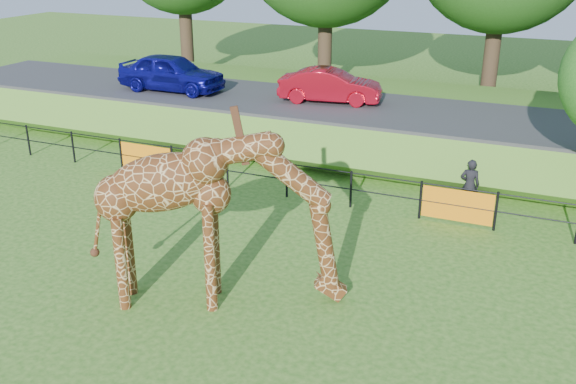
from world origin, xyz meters
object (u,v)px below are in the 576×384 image
car_red (330,86)px  visitor (470,185)px  car_blue (171,72)px  giraffe (218,220)px

car_red → visitor: bearing=-139.5°
car_blue → visitor: car_blue is taller
giraffe → car_blue: giraffe is taller
visitor → car_red: bearing=-47.2°
giraffe → visitor: size_ratio=3.52×
giraffe → visitor: giraffe is taller
car_red → giraffe: bearing=179.6°
giraffe → visitor: (4.06, 7.13, -1.14)m
car_red → visitor: (6.03, -5.04, -1.30)m
visitor → car_blue: bearing=-26.3°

